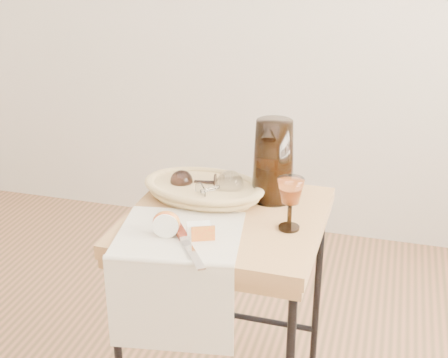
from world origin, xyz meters
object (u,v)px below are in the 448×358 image
(side_table, at_px, (226,316))
(apple_half, at_px, (166,223))
(goblet_lying_a, at_px, (196,182))
(goblet_lying_b, at_px, (218,187))
(pitcher, at_px, (273,160))
(wine_goblet, at_px, (290,204))
(table_knife, at_px, (186,242))
(tea_towel, at_px, (180,234))
(bread_basket, at_px, (204,191))

(side_table, height_order, apple_half, apple_half)
(goblet_lying_a, relative_size, goblet_lying_b, 0.84)
(pitcher, height_order, wine_goblet, pitcher)
(apple_half, xyz_separation_m, table_knife, (0.07, -0.04, -0.02))
(table_knife, bearing_deg, goblet_lying_b, 144.61)
(goblet_lying_b, xyz_separation_m, pitcher, (0.15, 0.08, 0.07))
(goblet_lying_b, relative_size, pitcher, 0.47)
(pitcher, height_order, apple_half, pitcher)
(goblet_lying_a, bearing_deg, side_table, 131.86)
(tea_towel, distance_m, goblet_lying_a, 0.26)
(pitcher, bearing_deg, apple_half, -132.41)
(bread_basket, bearing_deg, apple_half, -90.53)
(wine_goblet, distance_m, apple_half, 0.34)
(tea_towel, height_order, apple_half, apple_half)
(wine_goblet, bearing_deg, side_table, 168.36)
(apple_half, bearing_deg, goblet_lying_a, 77.15)
(wine_goblet, xyz_separation_m, table_knife, (-0.24, -0.18, -0.06))
(goblet_lying_b, relative_size, apple_half, 1.82)
(goblet_lying_a, distance_m, apple_half, 0.27)
(pitcher, relative_size, wine_goblet, 1.90)
(bread_basket, bearing_deg, table_knife, -76.09)
(side_table, relative_size, wine_goblet, 4.68)
(wine_goblet, xyz_separation_m, apple_half, (-0.31, -0.13, -0.04))
(tea_towel, xyz_separation_m, goblet_lying_a, (-0.04, 0.26, 0.04))
(wine_goblet, bearing_deg, pitcher, 115.04)
(pitcher, xyz_separation_m, wine_goblet, (0.09, -0.18, -0.05))
(side_table, bearing_deg, apple_half, -124.48)
(tea_towel, relative_size, goblet_lying_a, 2.90)
(goblet_lying_b, height_order, pitcher, pitcher)
(wine_goblet, bearing_deg, apple_half, -157.02)
(tea_towel, xyz_separation_m, goblet_lying_b, (0.04, 0.22, 0.05))
(apple_half, bearing_deg, bread_basket, 70.53)
(goblet_lying_b, relative_size, wine_goblet, 0.89)
(goblet_lying_b, xyz_separation_m, apple_half, (-0.07, -0.24, -0.01))
(goblet_lying_a, height_order, table_knife, goblet_lying_a)
(goblet_lying_a, bearing_deg, apple_half, 81.41)
(tea_towel, bearing_deg, apple_half, -163.88)
(table_knife, bearing_deg, goblet_lying_a, 158.94)
(side_table, xyz_separation_m, table_knife, (-0.05, -0.22, 0.37))
(bread_basket, bearing_deg, goblet_lying_a, 158.42)
(pitcher, relative_size, apple_half, 3.87)
(side_table, bearing_deg, wine_goblet, -11.64)
(tea_towel, xyz_separation_m, bread_basket, (-0.01, 0.24, 0.02))
(goblet_lying_a, xyz_separation_m, goblet_lying_b, (0.08, -0.03, 0.01))
(goblet_lying_b, height_order, apple_half, goblet_lying_b)
(tea_towel, relative_size, apple_half, 4.45)
(tea_towel, bearing_deg, table_knife, -63.89)
(tea_towel, xyz_separation_m, pitcher, (0.20, 0.30, 0.12))
(side_table, distance_m, pitcher, 0.52)
(side_table, height_order, goblet_lying_b, goblet_lying_b)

